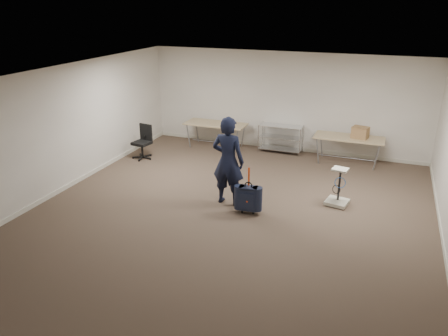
% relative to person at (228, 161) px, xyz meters
% --- Properties ---
extents(ground, '(9.00, 9.00, 0.00)m').
position_rel_person_xyz_m(ground, '(0.22, -0.50, -0.96)').
color(ground, '#3F2E26').
rests_on(ground, ground).
extents(room_shell, '(8.00, 9.00, 9.00)m').
position_rel_person_xyz_m(room_shell, '(0.22, 0.88, -0.91)').
color(room_shell, beige).
rests_on(room_shell, ground).
extents(folding_table_left, '(1.80, 0.75, 0.73)m').
position_rel_person_xyz_m(folding_table_left, '(-1.68, 3.45, -0.28)').
color(folding_table_left, tan).
rests_on(folding_table_left, ground).
extents(folding_table_right, '(1.80, 0.75, 0.73)m').
position_rel_person_xyz_m(folding_table_right, '(2.12, 3.45, -0.28)').
color(folding_table_right, tan).
rests_on(folding_table_right, ground).
extents(wire_shelf, '(1.22, 0.47, 0.80)m').
position_rel_person_xyz_m(wire_shelf, '(0.22, 3.70, -0.52)').
color(wire_shelf, silver).
rests_on(wire_shelf, ground).
extents(person, '(0.72, 0.49, 1.92)m').
position_rel_person_xyz_m(person, '(0.00, 0.00, 0.00)').
color(person, black).
rests_on(person, ground).
extents(suitcase, '(0.39, 0.25, 1.01)m').
position_rel_person_xyz_m(suitcase, '(0.56, -0.33, -0.62)').
color(suitcase, '#151D31').
rests_on(suitcase, ground).
extents(office_chair, '(0.56, 0.56, 0.93)m').
position_rel_person_xyz_m(office_chair, '(-3.20, 1.85, -0.68)').
color(office_chair, black).
rests_on(office_chair, ground).
extents(equipment_cart, '(0.52, 0.52, 0.83)m').
position_rel_person_xyz_m(equipment_cart, '(2.22, 0.77, -0.74)').
color(equipment_cart, beige).
rests_on(equipment_cart, ground).
extents(cardboard_box, '(0.47, 0.39, 0.30)m').
position_rel_person_xyz_m(cardboard_box, '(2.38, 3.46, -0.08)').
color(cardboard_box, olive).
rests_on(cardboard_box, folding_table_right).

